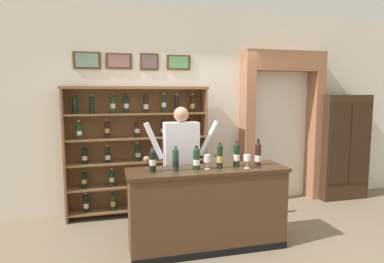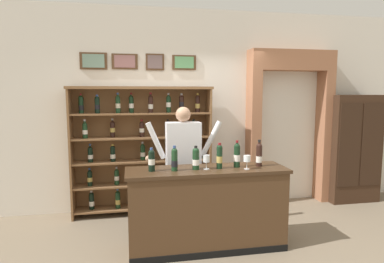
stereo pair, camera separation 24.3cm
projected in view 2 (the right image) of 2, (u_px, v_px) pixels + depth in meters
The scene contains 15 objects.
ground_plane at pixel (202, 249), 3.95m from camera, with size 14.00×14.00×0.02m, color #7A6B56.
back_wall at pixel (181, 110), 5.34m from camera, with size 12.00×0.19×3.17m.
wine_shelf at pixel (142, 146), 5.01m from camera, with size 2.13×0.34×1.95m.
archway_doorway at pixel (287, 117), 5.56m from camera, with size 1.44×0.45×2.55m.
side_cabinet at pixel (353, 148), 5.60m from camera, with size 0.86×0.40×1.82m.
tasting_counter at pixel (207, 209), 3.90m from camera, with size 1.89×0.55×0.97m.
shopkeeper at pixel (183, 154), 4.36m from camera, with size 1.04×0.22×1.67m.
tasting_bottle_riserva at pixel (152, 160), 3.70m from camera, with size 0.07×0.07×0.27m.
tasting_bottle_brunello at pixel (174, 159), 3.72m from camera, with size 0.07×0.07×0.29m.
tasting_bottle_chianti at pixel (196, 158), 3.79m from camera, with size 0.08×0.08×0.28m.
tasting_bottle_bianco at pixel (219, 156), 3.83m from camera, with size 0.07×0.07×0.30m.
tasting_bottle_super_tuscan at pixel (237, 155), 3.91m from camera, with size 0.08×0.08×0.32m.
tasting_bottle_prosecco at pixel (259, 155), 3.95m from camera, with size 0.07×0.07×0.32m.
wine_glass_center at pixel (247, 159), 3.80m from camera, with size 0.08×0.08×0.16m.
wine_glass_spare at pixel (206, 159), 3.80m from camera, with size 0.08×0.08×0.17m.
Camera 2 is at (-0.82, -3.67, 1.86)m, focal length 30.70 mm.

